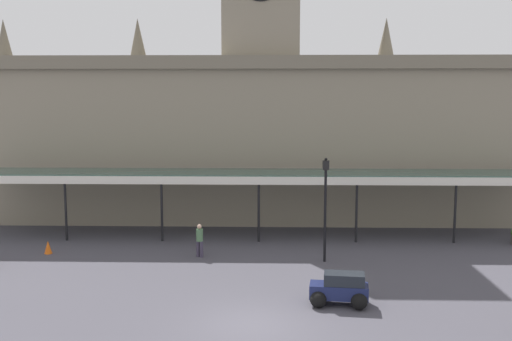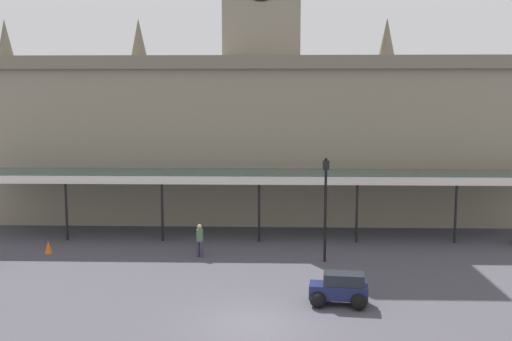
% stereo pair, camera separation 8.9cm
% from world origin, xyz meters
% --- Properties ---
extents(ground_plane, '(140.00, 140.00, 0.00)m').
position_xyz_m(ground_plane, '(0.00, 0.00, 0.00)').
color(ground_plane, '#43414A').
extents(station_building, '(35.92, 7.25, 18.71)m').
position_xyz_m(station_building, '(-0.00, 19.13, 5.93)').
color(station_building, gray).
rests_on(station_building, ground).
extents(entrance_canopy, '(32.46, 3.26, 3.73)m').
position_xyz_m(entrance_canopy, '(-0.00, 13.28, 3.58)').
color(entrance_canopy, '#38564C').
rests_on(entrance_canopy, ground).
extents(car_navy_estate, '(2.34, 1.71, 1.27)m').
position_xyz_m(car_navy_estate, '(3.38, 2.11, 0.56)').
color(car_navy_estate, '#19214C').
rests_on(car_navy_estate, ground).
extents(pedestrian_beside_cars, '(0.36, 0.34, 1.67)m').
position_xyz_m(pedestrian_beside_cars, '(-2.90, 8.78, 0.91)').
color(pedestrian_beside_cars, '#3F384C').
rests_on(pedestrian_beside_cars, ground).
extents(victorian_lamppost, '(0.30, 0.30, 5.11)m').
position_xyz_m(victorian_lamppost, '(3.31, 8.12, 3.16)').
color(victorian_lamppost, black).
rests_on(victorian_lamppost, ground).
extents(traffic_cone, '(0.40, 0.40, 0.67)m').
position_xyz_m(traffic_cone, '(-10.76, 9.19, 0.34)').
color(traffic_cone, orange).
rests_on(traffic_cone, ground).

